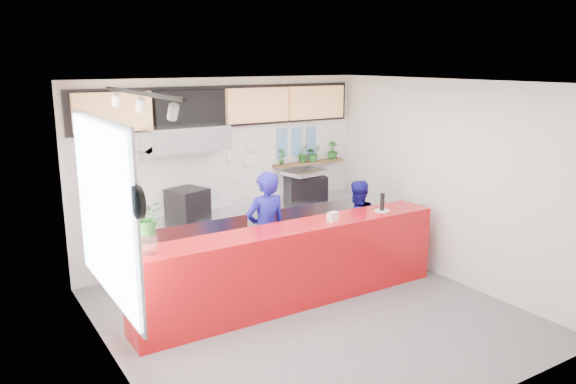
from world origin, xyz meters
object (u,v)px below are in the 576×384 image
panini_oven (188,204)px  staff_center (266,231)px  pepper_mill (382,202)px  staff_right (356,225)px  espresso_machine (305,188)px  service_counter (294,265)px

panini_oven → staff_center: size_ratio=0.29×
panini_oven → pepper_mill: size_ratio=2.00×
staff_right → pepper_mill: size_ratio=5.64×
espresso_machine → pepper_mill: (0.11, -1.85, 0.13)m
service_counter → espresso_machine: bearing=52.2°
staff_center → staff_right: 1.65m
staff_center → staff_right: size_ratio=1.22×
espresso_machine → staff_center: bearing=-126.8°
panini_oven → staff_center: bearing=-76.9°
pepper_mill → staff_center: bearing=156.2°
staff_center → staff_right: (1.64, -0.02, -0.16)m
panini_oven → staff_right: staff_right is taller
service_counter → pepper_mill: pepper_mill is taller
service_counter → pepper_mill: 1.66m
service_counter → panini_oven: (-0.77, 1.80, 0.58)m
panini_oven → staff_center: 1.38m
staff_center → pepper_mill: staff_center is taller
service_counter → staff_center: 0.72m
staff_right → pepper_mill: bearing=88.4°
service_counter → staff_right: 1.71m
service_counter → pepper_mill: bearing=-1.8°
staff_center → staff_right: bearing=-180.0°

